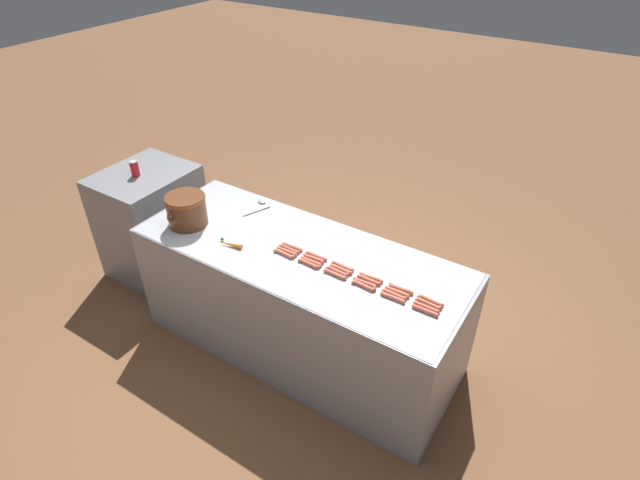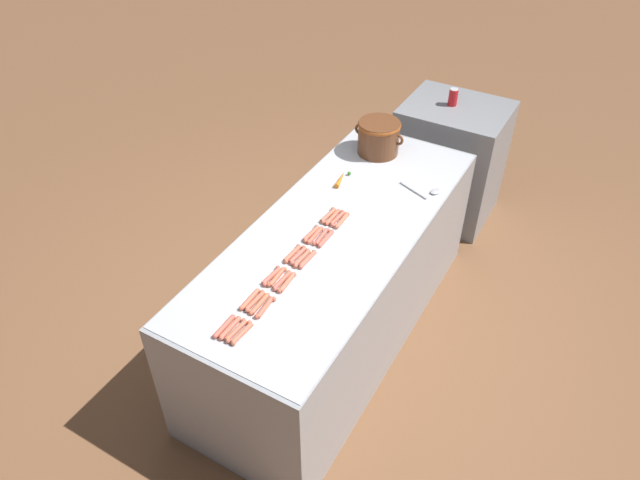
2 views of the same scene
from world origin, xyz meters
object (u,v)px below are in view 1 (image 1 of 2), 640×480
Objects in this scene: hot_dog_11 at (287,251)px; hot_dog_17 at (289,249)px; hot_dog_20 at (371,277)px; bean_pot at (186,209)px; hot_dog_7 at (394,295)px; hot_dog_19 at (401,289)px; hot_dog_18 at (430,301)px; carrot at (230,244)px; hot_dog_14 at (369,280)px; hot_dog_22 at (317,256)px; hot_dog_13 at (397,292)px; hot_dog_15 at (341,269)px; hot_dog_2 at (364,286)px; hot_dog_10 at (311,261)px; hot_dog_8 at (365,283)px; hot_dog_12 at (428,304)px; soda_can at (135,169)px; hot_dog_4 at (309,264)px; hot_dog_16 at (314,258)px; back_cabinet at (152,222)px; hot_dog_21 at (343,266)px; hot_dog_3 at (335,274)px; hot_dog_23 at (292,247)px; hot_dog_5 at (284,254)px; serving_spoon at (260,205)px; hot_dog_0 at (425,311)px; hot_dog_6 at (426,307)px; hot_dog_1 at (393,298)px; hot_dog_9 at (337,271)px.

hot_dog_11 is 0.03m from hot_dog_17.
bean_pot is at bearing 96.35° from hot_dog_20.
hot_dog_7 is 1.00× the size of hot_dog_19.
hot_dog_18 is 1.34m from carrot.
hot_dog_14 and hot_dog_22 have the same top height.
hot_dog_22 is (0.04, 0.58, 0.00)m from hot_dog_13.
hot_dog_15 is at bearing -85.55° from hot_dog_11.
hot_dog_2 is 1.00× the size of hot_dog_10.
hot_dog_17 is (0.03, 0.58, 0.00)m from hot_dog_8.
hot_dog_7 and hot_dog_19 have the same top height.
hot_dog_12 is (0.03, -0.39, 0.00)m from hot_dog_8.
hot_dog_10 is 1.28× the size of soda_can.
hot_dog_4 is 0.06m from hot_dog_16.
back_cabinet reaches higher than hot_dog_14.
hot_dog_19 is at bearing -89.64° from hot_dog_20.
hot_dog_21 is at bearing -70.97° from hot_dog_10.
hot_dog_2 is at bearing -90.36° from hot_dog_3.
hot_dog_23 is at bearing -6.76° from hot_dog_17.
hot_dog_5 is 0.09m from hot_dog_23.
serving_spoon is at bearing 65.76° from hot_dog_3.
serving_spoon is at bearing -79.64° from back_cabinet.
hot_dog_0 is 1.28× the size of soda_can.
hot_dog_15 and hot_dog_20 have the same top height.
hot_dog_10 is (0.03, 0.39, 0.00)m from hot_dog_2.
hot_dog_6 and hot_dog_23 have the same top height.
carrot reaches higher than hot_dog_22.
hot_dog_11 is (0.03, 0.77, 0.00)m from hot_dog_1.
hot_dog_1 is at bearing 107.44° from hot_dog_12.
hot_dog_18 is at bearing -87.14° from hot_dog_15.
hot_dog_3 is 0.03m from hot_dog_9.
bean_pot reaches higher than hot_dog_2.
hot_dog_9 is at bearing 177.66° from hot_dog_21.
hot_dog_19 is at bearing -92.85° from back_cabinet.
hot_dog_13 is 1.00× the size of hot_dog_21.
hot_dog_13 is (0.03, 0.19, 0.00)m from hot_dog_6.
hot_dog_6 is 1.00× the size of hot_dog_20.
hot_dog_12 is at bearing -90.52° from hot_dog_14.
hot_dog_5 is at bearing 94.19° from hot_dog_13.
hot_dog_2 and hot_dog_21 have the same top height.
hot_dog_4 is 1.00× the size of hot_dog_22.
hot_dog_15 is 0.03m from hot_dog_21.
bean_pot is (-0.09, 1.75, 0.11)m from hot_dog_6.
bean_pot is at bearing 93.89° from hot_dog_12.
soda_can is (0.07, 2.15, 0.10)m from hot_dog_20.
hot_dog_21 is at bearing 81.38° from hot_dog_14.
hot_dog_0 and hot_dog_1 have the same top height.
hot_dog_6 is 1.00× the size of hot_dog_21.
hot_dog_17 is 1.00× the size of hot_dog_23.
hot_dog_17 is 0.03m from hot_dog_23.
hot_dog_19 is (0.07, -0.59, 0.00)m from hot_dog_10.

